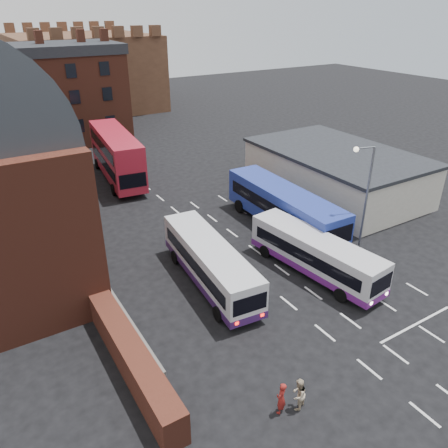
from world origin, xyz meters
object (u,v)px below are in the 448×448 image
bus_blue (284,206)px  pedestrian_beige (298,394)px  bus_white_inbound (315,252)px  bus_red_double (117,155)px  pedestrian_red (281,398)px  street_lamp (364,190)px  bus_white_outbound (210,261)px

bus_blue → pedestrian_beige: bearing=55.0°
bus_white_inbound → bus_red_double: size_ratio=0.81×
bus_red_double → pedestrian_red: bearing=89.6°
bus_red_double → pedestrian_beige: size_ratio=7.67×
bus_red_double → pedestrian_beige: bus_red_double is taller
street_lamp → pedestrian_beige: 16.13m
bus_white_outbound → bus_red_double: (1.37, 21.47, 0.96)m
bus_white_outbound → pedestrian_beige: 10.89m
bus_white_inbound → bus_red_double: (-5.24, 24.12, 1.03)m
bus_white_inbound → bus_red_double: bearing=-84.4°
bus_blue → pedestrian_beige: size_ratio=7.52×
bus_red_double → bus_white_inbound: bearing=108.6°
bus_white_inbound → street_lamp: size_ratio=1.28×
bus_white_outbound → street_lamp: bearing=-4.7°
bus_blue → bus_white_inbound: bearing=70.6°
street_lamp → pedestrian_beige: (-12.95, -8.72, -4.04)m
street_lamp → bus_blue: bearing=112.1°
bus_white_inbound → bus_red_double: 24.70m
bus_blue → bus_white_outbound: bearing=23.8°
pedestrian_beige → bus_red_double: bearing=-120.2°
street_lamp → pedestrian_red: size_ratio=4.82×
bus_white_outbound → pedestrian_beige: (-1.61, -10.73, -0.86)m
bus_white_outbound → bus_red_double: bus_red_double is taller
street_lamp → pedestrian_red: 16.66m
pedestrian_red → bus_white_outbound: bearing=-130.0°
bus_red_double → pedestrian_red: (-3.78, -31.97, -1.81)m
bus_white_outbound → street_lamp: street_lamp is taller
pedestrian_beige → bus_blue: bearing=-151.2°
bus_white_outbound → bus_white_inbound: bearing=-16.5°
bus_white_outbound → pedestrian_red: 10.81m
bus_white_outbound → bus_blue: size_ratio=0.86×
bus_blue → bus_red_double: 19.33m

